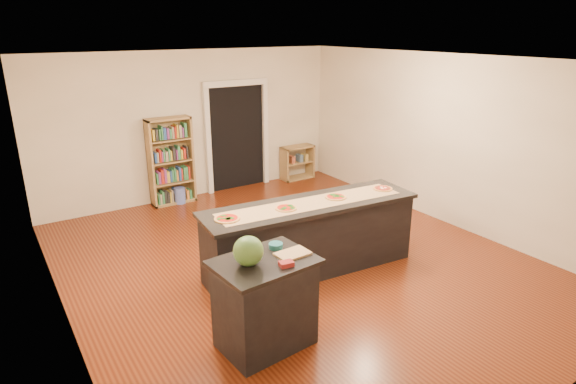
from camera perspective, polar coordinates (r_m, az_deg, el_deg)
room at (r=6.45m, az=0.97°, el=2.87°), size 6.00×7.00×2.80m
doorway at (r=9.85m, az=-6.07°, el=7.25°), size 1.40×0.09×2.21m
kitchen_island at (r=6.56m, az=2.67°, el=-5.30°), size 2.99×0.81×0.98m
side_counter at (r=5.09m, az=-2.74°, el=-13.00°), size 1.00×0.73×0.99m
bookshelf at (r=9.23m, az=-13.69°, el=3.56°), size 0.82×0.29×1.63m
low_shelf at (r=10.58m, az=1.12°, el=3.54°), size 0.73×0.31×0.73m
waste_bin at (r=9.37m, az=-12.71°, el=-0.40°), size 0.21×0.21×0.31m
kraft_paper at (r=6.36m, az=2.81°, el=-1.32°), size 2.62×0.70×0.00m
watermelon at (r=4.71m, az=-4.72°, el=-6.99°), size 0.30×0.30×0.30m
cutting_board at (r=4.95m, az=0.56°, el=-7.32°), size 0.35×0.24×0.02m
package_red at (r=4.73m, az=-0.21°, el=-8.51°), size 0.15×0.12×0.05m
package_teal at (r=5.08m, az=-1.46°, el=-6.39°), size 0.15×0.15×0.06m
pizza_a at (r=5.87m, az=-7.23°, el=-3.13°), size 0.32×0.32×0.02m
pizza_b at (r=6.15m, az=-0.23°, el=-1.91°), size 0.28×0.28×0.02m
pizza_c at (r=6.58m, az=5.67°, el=-0.58°), size 0.30×0.30×0.02m
pizza_d at (r=7.02m, az=11.15°, el=0.42°), size 0.29×0.29×0.02m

